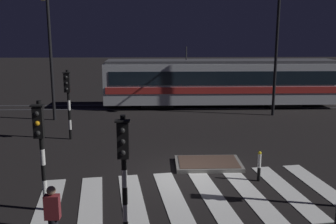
% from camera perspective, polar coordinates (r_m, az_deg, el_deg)
% --- Properties ---
extents(ground_plane, '(120.00, 120.00, 0.00)m').
position_cam_1_polar(ground_plane, '(14.72, 2.93, -9.21)').
color(ground_plane, black).
extents(rail_near, '(80.00, 0.12, 0.03)m').
position_cam_1_polar(rail_near, '(26.38, 0.79, 0.46)').
color(rail_near, '#59595E').
rests_on(rail_near, ground).
extents(rail_far, '(80.00, 0.12, 0.03)m').
position_cam_1_polar(rail_far, '(27.78, 0.66, 1.06)').
color(rail_far, '#59595E').
rests_on(rail_far, ground).
extents(crosswalk_zebra, '(10.29, 5.83, 0.02)m').
position_cam_1_polar(crosswalk_zebra, '(12.91, 3.66, -12.36)').
color(crosswalk_zebra, silver).
rests_on(crosswalk_zebra, ground).
extents(traffic_island, '(2.60, 1.73, 0.18)m').
position_cam_1_polar(traffic_island, '(15.72, 5.90, -7.52)').
color(traffic_island, slate).
rests_on(traffic_island, ground).
extents(traffic_light_corner_near_left, '(0.36, 0.42, 3.36)m').
position_cam_1_polar(traffic_light_corner_near_left, '(11.79, -18.14, -3.94)').
color(traffic_light_corner_near_left, black).
rests_on(traffic_light_corner_near_left, ground).
extents(traffic_light_corner_far_left, '(0.36, 0.42, 3.42)m').
position_cam_1_polar(traffic_light_corner_far_left, '(19.31, -14.42, 2.52)').
color(traffic_light_corner_far_left, black).
rests_on(traffic_light_corner_far_left, ground).
extents(traffic_light_kerb_mid_left, '(0.36, 0.42, 3.29)m').
position_cam_1_polar(traffic_light_kerb_mid_left, '(9.80, -6.50, -6.95)').
color(traffic_light_kerb_mid_left, black).
rests_on(traffic_light_kerb_mid_left, ground).
extents(street_lamp_trackside_right, '(0.44, 1.21, 7.79)m').
position_cam_1_polar(street_lamp_trackside_right, '(24.62, 15.83, 10.60)').
color(street_lamp_trackside_right, black).
rests_on(street_lamp_trackside_right, ground).
extents(street_lamp_trackside_left, '(0.44, 1.21, 7.23)m').
position_cam_1_polar(street_lamp_trackside_left, '(23.43, -17.04, 9.73)').
color(street_lamp_trackside_left, black).
rests_on(street_lamp_trackside_left, ground).
extents(tram, '(15.99, 2.58, 4.15)m').
position_cam_1_polar(tram, '(27.13, 7.67, 4.40)').
color(tram, silver).
rests_on(tram, ground).
extents(pedestrian_waiting_at_kerb, '(0.36, 0.24, 1.71)m').
position_cam_1_polar(pedestrian_waiting_at_kerb, '(10.11, -16.47, -14.73)').
color(pedestrian_waiting_at_kerb, black).
rests_on(pedestrian_waiting_at_kerb, ground).
extents(bollard_island_edge, '(0.12, 0.12, 1.11)m').
position_cam_1_polar(bollard_island_edge, '(14.37, 13.19, -7.70)').
color(bollard_island_edge, black).
rests_on(bollard_island_edge, ground).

